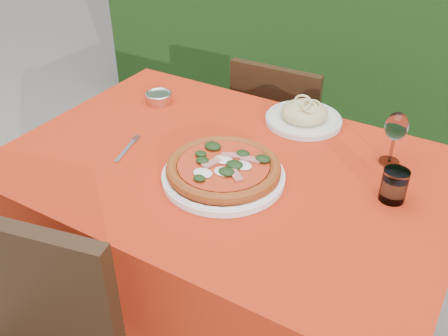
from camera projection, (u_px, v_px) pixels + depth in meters
The scene contains 9 objects.
ground at pixel (226, 333), 1.84m from camera, with size 60.00×60.00×0.00m, color slate.
dining_table at pixel (227, 205), 1.50m from camera, with size 1.26×0.86×0.75m.
chair_far at pixel (280, 137), 2.10m from camera, with size 0.38×0.38×0.81m.
pizza_plate at pixel (223, 171), 1.34m from camera, with size 0.33×0.33×0.06m.
pasta_plate at pixel (304, 115), 1.61m from camera, with size 0.25×0.25×0.07m.
water_glass at pixel (394, 187), 1.26m from camera, with size 0.07×0.07×0.09m.
wine_glass at pixel (396, 128), 1.36m from camera, with size 0.07×0.07×0.16m.
fork at pixel (125, 151), 1.47m from camera, with size 0.02×0.17×0.00m, color #AFAFB6.
steel_ramekin at pixel (159, 98), 1.73m from camera, with size 0.08×0.08×0.03m, color silver.
Camera 1 is at (0.60, -1.02, 1.53)m, focal length 40.00 mm.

